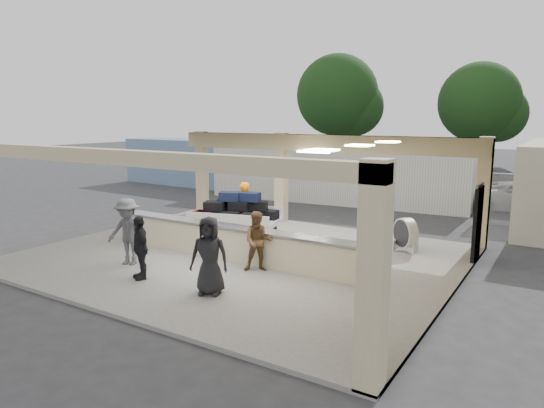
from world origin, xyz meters
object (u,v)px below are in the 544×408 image
Objects in this scene: container_white at (336,174)px; container_blue at (201,163)px; drum_fan at (406,234)px; passenger_b at (140,247)px; car_dark at (492,183)px; car_white_a at (524,197)px; passenger_d at (209,256)px; baggage_counter at (232,243)px; passenger_a at (258,241)px; passenger_c at (128,232)px; baggage_handler at (244,210)px; luggage_cart at (235,215)px.

container_blue reaches higher than container_white.
passenger_b is at bearing -88.03° from drum_fan.
drum_fan is at bearing -162.46° from car_dark.
car_white_a is at bearing 116.62° from drum_fan.
drum_fan is 6.58m from passenger_d.
passenger_a is (1.25, -0.50, 0.32)m from baggage_counter.
car_white_a is 0.98× the size of car_dark.
drum_fan is at bearing 26.25° from passenger_c.
baggage_handler reaches higher than drum_fan.
container_white is at bearing 168.22° from drum_fan.
passenger_a is 0.35× the size of car_white_a.
drum_fan is at bearing 156.13° from car_white_a.
luggage_cart is 1.69× the size of passenger_c.
baggage_counter is 1.38m from passenger_a.
container_blue is at bearing -168.39° from drum_fan.
passenger_b is (-2.17, -2.09, 0.01)m from passenger_a.
baggage_counter is at bearing -44.41° from container_blue.
baggage_handler is 0.40× the size of car_dark.
baggage_handler is (-5.09, -1.29, 0.41)m from drum_fan.
luggage_cart is at bearing -121.02° from drum_fan.
car_white_a is 3.62m from car_dark.
car_dark is 8.20m from container_white.
baggage_counter is 0.64× the size of container_white.
container_blue reaches higher than passenger_b.
luggage_cart reaches higher than passenger_b.
baggage_counter is 2.50m from baggage_handler.
baggage_handler is at bearing 94.64° from passenger_d.
passenger_d is (-2.73, -5.98, 0.36)m from drum_fan.
container_blue reaches higher than baggage_counter.
baggage_counter is 4.42× the size of passenger_c.
car_dark is at bearing 54.24° from passenger_c.
luggage_cart is 1.64× the size of baggage_handler.
passenger_b is 19.50m from car_dark.
drum_fan is 0.22× the size of car_white_a.
baggage_handler reaches higher than passenger_c.
passenger_d is 13.99m from container_white.
baggage_counter is at bearing 26.89° from passenger_c.
car_white_a is at bearing -130.52° from car_dark.
baggage_counter is at bearing 144.14° from car_white_a.
container_blue is (-15.98, -4.05, 0.60)m from car_dark.
passenger_a is 16.95m from car_dark.
baggage_handler is at bearing 135.49° from car_white_a.
car_dark is at bearing 52.32° from luggage_cart.
passenger_d is at bearing -63.57° from baggage_counter.
baggage_counter is 2.83m from passenger_d.
drum_fan is 0.57× the size of passenger_d.
luggage_cart is at bearing 178.42° from car_dark.
passenger_a is at bearing -171.00° from car_dark.
passenger_d is at bearing 40.60° from baggage_handler.
passenger_b is 0.13× the size of container_white.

